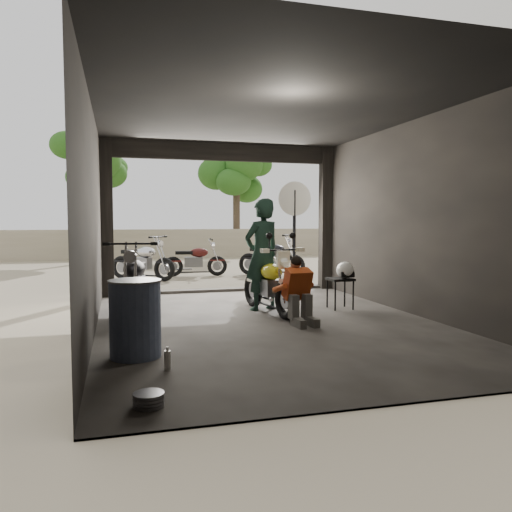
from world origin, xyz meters
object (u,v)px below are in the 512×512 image
rider (262,255)px  stool (340,282)px  left_bike (135,278)px  oil_drum (135,320)px  mechanic (300,293)px  main_bike (268,280)px  outside_bike_a (142,258)px  helmet (345,270)px  outside_bike_c (271,255)px  outside_bike_b (195,257)px  sign_post (295,215)px

rider → stool: (1.35, -0.26, -0.49)m
left_bike → oil_drum: size_ratio=2.06×
rider → mechanic: rider is taller
main_bike → outside_bike_a: size_ratio=0.99×
left_bike → mechanic: 2.75m
helmet → oil_drum: oil_drum is taller
outside_bike_c → rider: size_ratio=0.91×
outside_bike_a → outside_bike_c: bearing=-50.9°
mechanic → stool: size_ratio=1.77×
left_bike → outside_bike_c: (3.88, 5.01, -0.02)m
mechanic → stool: (1.14, 1.07, -0.01)m
outside_bike_b → stool: size_ratio=2.79×
helmet → stool: bearing=143.8°
main_bike → rider: (-0.04, 0.24, 0.40)m
outside_bike_a → helmet: outside_bike_a is taller
outside_bike_b → sign_post: size_ratio=0.62×
mechanic → rider: bearing=93.6°
helmet → rider: bearing=171.9°
oil_drum → main_bike: bearing=45.0°
rider → helmet: size_ratio=6.09×
main_bike → outside_bike_b: main_bike is taller
main_bike → mechanic: (0.17, -1.09, -0.07)m
mechanic → outside_bike_a: bearing=102.0°
outside_bike_c → mechanic: (-1.55, -6.45, -0.10)m
left_bike → sign_post: size_ratio=0.73×
outside_bike_b → rider: (0.31, -5.68, 0.44)m
outside_bike_b → rider: rider is taller
left_bike → outside_bike_b: bearing=80.5°
main_bike → sign_post: 4.19m
outside_bike_c → sign_post: 2.08m
stool → oil_drum: size_ratio=0.63×
rider → oil_drum: (-2.22, -2.50, -0.53)m
main_bike → outside_bike_a: 5.68m
oil_drum → sign_post: size_ratio=0.35×
outside_bike_c → outside_bike_b: bearing=115.6°
oil_drum → outside_bike_b: bearing=76.9°
mechanic → stool: 1.57m
outside_bike_c → oil_drum: bearing=-166.7°
outside_bike_b → stool: 6.17m
outside_bike_c → oil_drum: outside_bike_c is taller
outside_bike_a → stool: outside_bike_a is taller
outside_bike_a → oil_drum: 7.65m
outside_bike_c → outside_bike_a: bearing=130.6°
rider → oil_drum: bearing=26.6°
outside_bike_c → stool: (-0.40, -5.39, -0.11)m
left_bike → rider: size_ratio=0.94×
mechanic → sign_post: size_ratio=0.39×
outside_bike_a → helmet: bearing=-110.3°
left_bike → stool: size_ratio=3.27×
sign_post → outside_bike_c: bearing=108.6°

